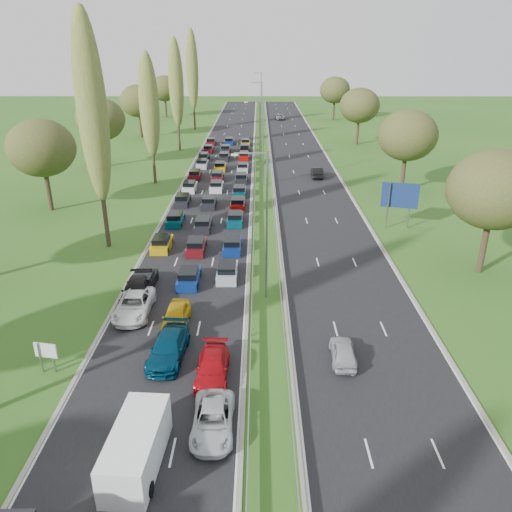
{
  "coord_description": "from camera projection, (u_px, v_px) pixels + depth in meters",
  "views": [
    {
      "loc": [
        3.86,
        6.63,
        19.23
      ],
      "look_at": [
        3.64,
        47.99,
        1.5
      ],
      "focal_mm": 35.0,
      "sensor_mm": 36.0,
      "label": 1
    }
  ],
  "objects": [
    {
      "name": "far_car_2",
      "position": [
        280.0,
        117.0,
        135.29
      ],
      "size": [
        2.47,
        5.12,
        1.41
      ],
      "primitive_type": "imported",
      "rotation": [
        0.0,
        0.0,
        3.17
      ],
      "color": "gray",
      "rests_on": "far_carriageway"
    },
    {
      "name": "near_car_7",
      "position": [
        168.0,
        348.0,
        32.73
      ],
      "size": [
        2.53,
        5.48,
        1.55
      ],
      "primitive_type": "imported",
      "rotation": [
        0.0,
        0.0,
        -0.07
      ],
      "color": "#043049",
      "rests_on": "near_carriageway"
    },
    {
      "name": "near_car_2",
      "position": [
        134.0,
        305.0,
        38.08
      ],
      "size": [
        2.61,
        5.55,
        1.53
      ],
      "primitive_type": "imported",
      "rotation": [
        0.0,
        0.0,
        0.01
      ],
      "color": "white",
      "rests_on": "near_carriageway"
    },
    {
      "name": "woodland_left",
      "position": [
        29.0,
        154.0,
        56.14
      ],
      "size": [
        8.0,
        166.0,
        11.1
      ],
      "color": "#2D2116",
      "rests_on": "ground"
    },
    {
      "name": "near_car_3",
      "position": [
        136.0,
        291.0,
        40.27
      ],
      "size": [
        2.41,
        5.45,
        1.56
      ],
      "primitive_type": "imported",
      "rotation": [
        0.0,
        0.0,
        0.04
      ],
      "color": "black",
      "rests_on": "near_carriageway"
    },
    {
      "name": "woodland_right",
      "position": [
        427.0,
        148.0,
        59.63
      ],
      "size": [
        8.0,
        153.0,
        11.1
      ],
      "color": "#2D2116",
      "rests_on": "ground"
    },
    {
      "name": "poplar_row",
      "position": [
        130.0,
        105.0,
        59.33
      ],
      "size": [
        2.8,
        127.8,
        22.44
      ],
      "color": "#2D2116",
      "rests_on": "ground"
    },
    {
      "name": "traffic_queue_fill",
      "position": [
        216.0,
        183.0,
        72.62
      ],
      "size": [
        8.97,
        69.3,
        0.8
      ],
      "color": "black",
      "rests_on": "ground"
    },
    {
      "name": "white_van_rear",
      "position": [
        138.0,
        444.0,
        24.4
      ],
      "size": [
        2.19,
        5.59,
        2.25
      ],
      "rotation": [
        0.0,
        0.0,
        -0.06
      ],
      "color": "white",
      "rests_on": "near_carriageway"
    },
    {
      "name": "direction_sign",
      "position": [
        400.0,
        198.0,
        54.76
      ],
      "size": [
        3.89,
        1.11,
        5.2
      ],
      "color": "gray",
      "rests_on": "ground"
    },
    {
      "name": "central_reservation",
      "position": [
        263.0,
        174.0,
        77.09
      ],
      "size": [
        2.36,
        215.0,
        0.32
      ],
      "color": "gray",
      "rests_on": "ground"
    },
    {
      "name": "lamp_columns",
      "position": [
        263.0,
        144.0,
        70.81
      ],
      "size": [
        0.18,
        140.18,
        12.0
      ],
      "color": "gray",
      "rests_on": "ground"
    },
    {
      "name": "near_car_8",
      "position": [
        176.0,
        316.0,
        36.52
      ],
      "size": [
        1.87,
        4.46,
        1.51
      ],
      "primitive_type": "imported",
      "rotation": [
        0.0,
        0.0,
        -0.02
      ],
      "color": "gold",
      "rests_on": "near_carriageway"
    },
    {
      "name": "far_car_0",
      "position": [
        343.0,
        352.0,
        32.5
      ],
      "size": [
        1.72,
        3.93,
        1.32
      ],
      "primitive_type": "imported",
      "rotation": [
        0.0,
        0.0,
        3.1
      ],
      "color": "#A4A7AE",
      "rests_on": "far_carriageway"
    },
    {
      "name": "info_sign",
      "position": [
        46.0,
        353.0,
        31.12
      ],
      "size": [
        1.49,
        0.37,
        2.1
      ],
      "color": "gray",
      "rests_on": "ground"
    },
    {
      "name": "near_car_10",
      "position": [
        213.0,
        420.0,
        26.59
      ],
      "size": [
        2.28,
        4.82,
        1.33
      ],
      "primitive_type": "imported",
      "rotation": [
        0.0,
        0.0,
        0.01
      ],
      "color": "silver",
      "rests_on": "near_carriageway"
    },
    {
      "name": "far_car_1",
      "position": [
        317.0,
        172.0,
        77.07
      ],
      "size": [
        1.7,
        4.68,
        1.53
      ],
      "primitive_type": "imported",
      "rotation": [
        0.0,
        0.0,
        3.13
      ],
      "color": "black",
      "rests_on": "far_carriageway"
    },
    {
      "name": "near_car_11",
      "position": [
        213.0,
        368.0,
        30.86
      ],
      "size": [
        2.01,
        4.82,
        1.39
      ],
      "primitive_type": "imported",
      "rotation": [
        0.0,
        0.0,
        -0.01
      ],
      "color": "#A80A11",
      "rests_on": "near_carriageway"
    },
    {
      "name": "near_carriageway",
      "position": [
        219.0,
        177.0,
        77.34
      ],
      "size": [
        10.5,
        215.0,
        0.04
      ],
      "primitive_type": "cube",
      "color": "black",
      "rests_on": "ground"
    },
    {
      "name": "near_car_12",
      "position": [
        213.0,
        367.0,
        30.91
      ],
      "size": [
        1.92,
        4.29,
        1.43
      ],
      "primitive_type": "imported",
      "rotation": [
        0.0,
        0.0,
        -0.06
      ],
      "color": "silver",
      "rests_on": "near_carriageway"
    },
    {
      "name": "ground",
      "position": [
        263.0,
        181.0,
        75.01
      ],
      "size": [
        260.0,
        260.0,
        0.0
      ],
      "primitive_type": "plane",
      "color": "#29581B",
      "rests_on": "ground"
    },
    {
      "name": "far_carriageway",
      "position": [
        306.0,
        177.0,
        77.27
      ],
      "size": [
        10.5,
        215.0,
        0.04
      ],
      "primitive_type": "cube",
      "color": "black",
      "rests_on": "ground"
    }
  ]
}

